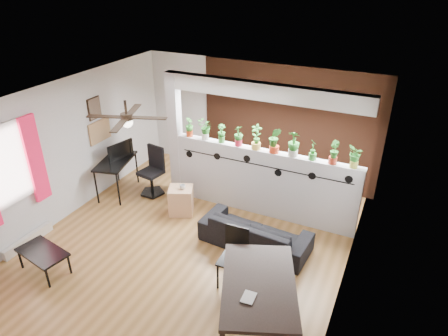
# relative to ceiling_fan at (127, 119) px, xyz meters

# --- Properties ---
(room_shell) EXTENTS (6.30, 7.10, 2.90)m
(room_shell) POSITION_rel_ceiling_fan_xyz_m (0.80, 0.30, -1.01)
(room_shell) COLOR brown
(room_shell) RESTS_ON ground
(partition_wall) EXTENTS (3.60, 0.18, 1.35)m
(partition_wall) POSITION_rel_ceiling_fan_xyz_m (1.60, 1.80, -1.64)
(partition_wall) COLOR #BCBCC1
(partition_wall) RESTS_ON ground
(ceiling_header) EXTENTS (3.60, 0.18, 0.30)m
(ceiling_header) POSITION_rel_ceiling_fan_xyz_m (1.60, 1.80, 0.14)
(ceiling_header) COLOR silver
(ceiling_header) RESTS_ON room_shell
(pier_column) EXTENTS (0.22, 0.20, 2.60)m
(pier_column) POSITION_rel_ceiling_fan_xyz_m (-0.31, 1.80, -1.01)
(pier_column) COLOR #BCBCC1
(pier_column) RESTS_ON ground
(brick_panel) EXTENTS (3.90, 0.05, 2.60)m
(brick_panel) POSITION_rel_ceiling_fan_xyz_m (1.60, 3.27, -1.01)
(brick_panel) COLOR #A65130
(brick_panel) RESTS_ON ground
(vine_decal) EXTENTS (3.31, 0.01, 0.30)m
(vine_decal) POSITION_rel_ceiling_fan_xyz_m (1.60, 1.70, -1.23)
(vine_decal) COLOR black
(vine_decal) RESTS_ON partition_wall
(window_assembly) EXTENTS (0.09, 1.30, 1.55)m
(window_assembly) POSITION_rel_ceiling_fan_xyz_m (-1.76, -0.90, -0.81)
(window_assembly) COLOR white
(window_assembly) RESTS_ON room_shell
(baseboard_heater) EXTENTS (0.08, 1.00, 0.18)m
(baseboard_heater) POSITION_rel_ceiling_fan_xyz_m (-1.74, -0.90, -2.22)
(baseboard_heater) COLOR silver
(baseboard_heater) RESTS_ON ground
(corkboard) EXTENTS (0.03, 0.60, 0.45)m
(corkboard) POSITION_rel_ceiling_fan_xyz_m (-1.78, 1.25, -0.96)
(corkboard) COLOR #9D754C
(corkboard) RESTS_ON room_shell
(framed_art) EXTENTS (0.03, 0.34, 0.44)m
(framed_art) POSITION_rel_ceiling_fan_xyz_m (-1.78, 1.20, -0.46)
(framed_art) COLOR #8C7259
(framed_art) RESTS_ON room_shell
(ceiling_fan) EXTENTS (1.19, 1.19, 0.43)m
(ceiling_fan) POSITION_rel_ceiling_fan_xyz_m (0.00, 0.00, 0.00)
(ceiling_fan) COLOR black
(ceiling_fan) RESTS_ON room_shell
(potted_plant_0) EXTENTS (0.19, 0.22, 0.38)m
(potted_plant_0) POSITION_rel_ceiling_fan_xyz_m (0.02, 1.80, -0.76)
(potted_plant_0) COLOR #CE4218
(potted_plant_0) RESTS_ON partition_wall
(potted_plant_1) EXTENTS (0.24, 0.25, 0.39)m
(potted_plant_1) POSITION_rel_ceiling_fan_xyz_m (0.37, 1.80, -0.75)
(potted_plant_1) COLOR silver
(potted_plant_1) RESTS_ON partition_wall
(potted_plant_2) EXTENTS (0.22, 0.22, 0.36)m
(potted_plant_2) POSITION_rel_ceiling_fan_xyz_m (0.72, 1.80, -0.77)
(potted_plant_2) COLOR green
(potted_plant_2) RESTS_ON partition_wall
(potted_plant_3) EXTENTS (0.22, 0.24, 0.39)m
(potted_plant_3) POSITION_rel_ceiling_fan_xyz_m (1.07, 1.80, -0.76)
(potted_plant_3) COLOR red
(potted_plant_3) RESTS_ON partition_wall
(potted_plant_4) EXTENTS (0.27, 0.22, 0.47)m
(potted_plant_4) POSITION_rel_ceiling_fan_xyz_m (1.42, 1.80, -0.72)
(potted_plant_4) COLOR gold
(potted_plant_4) RESTS_ON partition_wall
(potted_plant_5) EXTENTS (0.28, 0.24, 0.48)m
(potted_plant_5) POSITION_rel_ceiling_fan_xyz_m (1.78, 1.80, -0.71)
(potted_plant_5) COLOR red
(potted_plant_5) RESTS_ON partition_wall
(potted_plant_6) EXTENTS (0.25, 0.20, 0.47)m
(potted_plant_6) POSITION_rel_ceiling_fan_xyz_m (2.13, 1.80, -0.72)
(potted_plant_6) COLOR silver
(potted_plant_6) RESTS_ON partition_wall
(potted_plant_7) EXTENTS (0.24, 0.24, 0.38)m
(potted_plant_7) POSITION_rel_ceiling_fan_xyz_m (2.48, 1.80, -0.76)
(potted_plant_7) COLOR green
(potted_plant_7) RESTS_ON partition_wall
(potted_plant_8) EXTENTS (0.25, 0.26, 0.41)m
(potted_plant_8) POSITION_rel_ceiling_fan_xyz_m (2.83, 1.80, -0.75)
(potted_plant_8) COLOR #B3321C
(potted_plant_8) RESTS_ON partition_wall
(potted_plant_9) EXTENTS (0.18, 0.21, 0.39)m
(potted_plant_9) POSITION_rel_ceiling_fan_xyz_m (3.18, 1.80, -0.76)
(potted_plant_9) COLOR #C3C646
(potted_plant_9) RESTS_ON partition_wall
(sofa) EXTENTS (1.86, 0.85, 0.53)m
(sofa) POSITION_rel_ceiling_fan_xyz_m (1.85, 0.77, -2.05)
(sofa) COLOR black
(sofa) RESTS_ON ground
(cube_shelf) EXTENTS (0.58, 0.55, 0.55)m
(cube_shelf) POSITION_rel_ceiling_fan_xyz_m (0.17, 1.11, -2.04)
(cube_shelf) COLOR tan
(cube_shelf) RESTS_ON ground
(cup) EXTENTS (0.13, 0.13, 0.09)m
(cup) POSITION_rel_ceiling_fan_xyz_m (0.22, 1.11, -1.72)
(cup) COLOR gray
(cup) RESTS_ON cube_shelf
(computer_desk) EXTENTS (0.80, 1.16, 0.77)m
(computer_desk) POSITION_rel_ceiling_fan_xyz_m (-1.45, 1.22, -1.62)
(computer_desk) COLOR black
(computer_desk) RESTS_ON ground
(monitor) EXTENTS (0.35, 0.13, 0.20)m
(monitor) POSITION_rel_ceiling_fan_xyz_m (-1.45, 1.37, -1.45)
(monitor) COLOR black
(monitor) RESTS_ON computer_desk
(office_chair) EXTENTS (0.54, 0.54, 1.03)m
(office_chair) POSITION_rel_ceiling_fan_xyz_m (-0.74, 1.52, -1.86)
(office_chair) COLOR black
(office_chair) RESTS_ON ground
(dining_table) EXTENTS (1.42, 1.75, 0.83)m
(dining_table) POSITION_rel_ceiling_fan_xyz_m (2.54, -0.90, -1.57)
(dining_table) COLOR black
(dining_table) RESTS_ON ground
(book) EXTENTS (0.17, 0.22, 0.02)m
(book) POSITION_rel_ceiling_fan_xyz_m (2.44, -1.20, -1.48)
(book) COLOR gray
(book) RESTS_ON dining_table
(folding_chair) EXTENTS (0.40, 0.40, 0.97)m
(folding_chair) POSITION_rel_ceiling_fan_xyz_m (1.89, -0.18, -1.74)
(folding_chair) COLOR black
(folding_chair) RESTS_ON ground
(coffee_table) EXTENTS (0.90, 0.60, 0.39)m
(coffee_table) POSITION_rel_ceiling_fan_xyz_m (-0.94, -1.26, -1.97)
(coffee_table) COLOR black
(coffee_table) RESTS_ON ground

